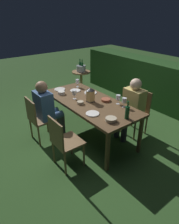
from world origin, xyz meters
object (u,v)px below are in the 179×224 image
Objects in this scene: person_in_mustard at (131,106)px; person_in_blue at (47,107)px; wine_glass_a at (74,93)px; side_table at (81,79)px; wine_glass_d at (118,98)px; chair_side_right_b at (137,110)px; bowl_olives at (111,119)px; chair_side_left_b at (64,141)px; wine_glass_b at (77,82)px; bowl_salad at (80,103)px; ice_bucket at (81,68)px; wine_glass_c at (124,101)px; bowl_dip at (61,93)px; plate_b at (92,114)px; plate_a at (60,89)px; lantern_centerpiece at (90,94)px; plate_c at (90,93)px; bowl_bread at (106,100)px; green_bottle_on_table at (127,112)px; chair_side_left_a at (38,118)px; plate_d at (75,91)px; dining_table at (90,104)px.

person_in_blue is at bearing -125.10° from person_in_mustard.
wine_glass_a reaches higher than side_table.
chair_side_right_b is at bearing 84.69° from wine_glass_d.
chair_side_right_b is 2.43m from side_table.
chair_side_left_b is at bearing -117.11° from bowl_olives.
wine_glass_b and wine_glass_d have the same top height.
ice_bucket is (-1.96, 1.40, -0.03)m from bowl_salad.
person_in_mustard reaches higher than wine_glass_c.
wine_glass_b reaches higher than bowl_dip.
wine_glass_a reaches higher than plate_b.
plate_a is (-0.39, 0.50, 0.12)m from person_in_blue.
lantern_centerpiece reaches higher than plate_a.
lantern_centerpiece is 0.44m from plate_c.
person_in_mustard is 9.91× the size of bowl_salad.
person_in_mustard reaches higher than bowl_bread.
green_bottle_on_table is 2.15× the size of bowl_dip.
chair_side_left_a is (-0.89, 0.00, 0.00)m from chair_side_left_b.
plate_d is at bearing 39.84° from plate_a.
wine_glass_b is at bearing 163.98° from bowl_olives.
wine_glass_b is at bearing 161.73° from dining_table.
ice_bucket is at bearing 160.69° from wine_glass_c.
bowl_salad is (-0.77, -0.01, -0.00)m from bowl_olives.
side_table is (-2.40, 0.36, -0.05)m from chair_side_right_b.
bowl_olives is at bearing -1.63° from wine_glass_a.
chair_side_left_b is 0.63m from plate_b.
bowl_olives is 0.77m from bowl_salad.
dining_table is at bearing 21.53° from bowl_dip.
plate_c is at bearing 80.55° from person_in_blue.
plate_c is (0.54, 0.39, 0.00)m from plate_a.
person_in_blue is at bearing -79.61° from plate_d.
chair_side_right_b is at bearing 55.08° from wine_glass_a.
plate_a is (-1.28, -0.97, 0.27)m from chair_side_right_b.
person_in_mustard reaches higher than dining_table.
bowl_olives is (1.22, 0.64, 0.29)m from chair_side_left_a.
ice_bucket is at bearing 130.02° from plate_a.
person_in_blue is 6.80× the size of wine_glass_d.
dining_table is 0.22m from bowl_salad.
lantern_centerpiece is 1.57× the size of wine_glass_b.
side_table is at bearing 155.89° from bowl_bread.
lantern_centerpiece is 0.81m from wine_glass_b.
chair_side_left_b is 0.89m from chair_side_left_a.
bowl_bread is 0.26× the size of side_table.
wine_glass_c is 0.76× the size of plate_a.
wine_glass_b is 1.58m from bowl_olives.
plate_a is 1.08m from bowl_bread.
bowl_dip is at bearing -140.18° from person_in_mustard.
chair_side_left_b is 5.21× the size of bowl_bread.
wine_glass_d is 1.15m from bowl_dip.
wine_glass_a and wine_glass_d have the same top height.
wine_glass_c is at bearing 25.53° from bowl_dip.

